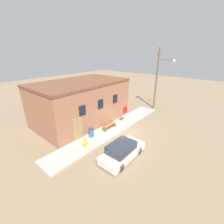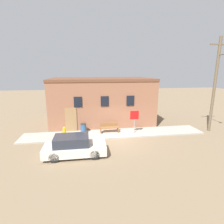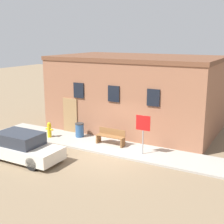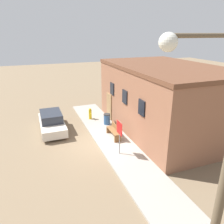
% 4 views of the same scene
% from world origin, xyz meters
% --- Properties ---
extents(ground_plane, '(80.00, 80.00, 0.00)m').
position_xyz_m(ground_plane, '(0.00, 0.00, 0.00)').
color(ground_plane, '#7A664C').
extents(sidewalk, '(15.57, 2.24, 0.10)m').
position_xyz_m(sidewalk, '(0.00, 1.12, 0.05)').
color(sidewalk, '#9E998E').
rests_on(sidewalk, ground).
extents(brick_building, '(10.15, 6.18, 4.66)m').
position_xyz_m(brick_building, '(-0.71, 5.26, 2.33)').
color(brick_building, '#8E5B42').
rests_on(brick_building, ground).
extents(fire_hydrant, '(0.50, 0.24, 0.90)m').
position_xyz_m(fire_hydrant, '(-4.17, 0.73, 0.55)').
color(fire_hydrant, gold).
rests_on(fire_hydrant, sidewalk).
extents(stop_sign, '(0.75, 0.06, 1.99)m').
position_xyz_m(stop_sign, '(1.68, 0.85, 1.50)').
color(stop_sign, gray).
rests_on(stop_sign, sidewalk).
extents(bench, '(1.59, 0.44, 0.85)m').
position_xyz_m(bench, '(-0.41, 1.35, 0.54)').
color(bench, brown).
rests_on(bench, sidewalk).
extents(trash_bin, '(0.51, 0.51, 0.82)m').
position_xyz_m(trash_bin, '(-2.66, 1.63, 0.52)').
color(trash_bin, '#2D517F').
rests_on(trash_bin, sidewalk).
extents(utility_pole, '(1.80, 2.25, 8.15)m').
position_xyz_m(utility_pole, '(8.74, 0.53, 4.42)').
color(utility_pole, brown).
rests_on(utility_pole, ground).
extents(parked_car, '(3.93, 1.64, 1.35)m').
position_xyz_m(parked_car, '(-3.22, -2.40, 0.64)').
color(parked_car, black).
rests_on(parked_car, ground).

